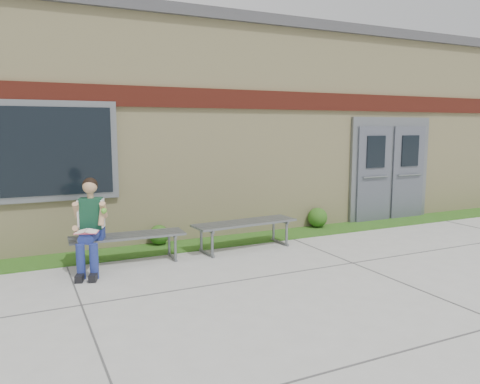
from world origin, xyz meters
TOP-DOWN VIEW (x-y plane):
  - ground at (0.00, 0.00)m, footprint 80.00×80.00m
  - grass_strip at (0.00, 2.60)m, footprint 16.00×0.80m
  - school_building at (-0.00, 5.99)m, footprint 16.20×6.22m
  - bench_left at (-2.12, 2.00)m, footprint 1.74×0.56m
  - bench_right at (-0.12, 2.00)m, footprint 1.87×0.66m
  - girl at (-2.69, 1.80)m, footprint 0.57×0.87m
  - shrub_mid at (-1.39, 2.85)m, footprint 0.35×0.35m
  - shrub_east at (1.99, 2.85)m, footprint 0.41×0.41m

SIDE VIEW (x-z plane):
  - ground at x=0.00m, z-range 0.00..0.00m
  - grass_strip at x=0.00m, z-range 0.00..0.02m
  - shrub_mid at x=-1.39m, z-range 0.02..0.37m
  - shrub_east at x=1.99m, z-range 0.02..0.43m
  - bench_left at x=-2.12m, z-range 0.12..0.57m
  - bench_right at x=-0.12m, z-range 0.13..0.61m
  - girl at x=-2.69m, z-range 0.03..1.38m
  - school_building at x=0.00m, z-range 0.00..4.20m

